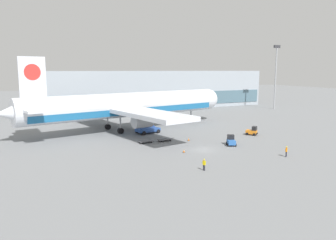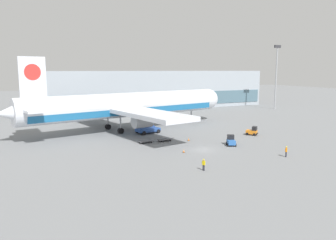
{
  "view_description": "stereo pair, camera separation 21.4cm",
  "coord_description": "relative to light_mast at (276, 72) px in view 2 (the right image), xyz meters",
  "views": [
    {
      "loc": [
        -30.79,
        -49.97,
        14.38
      ],
      "look_at": [
        -1.68,
        11.19,
        4.0
      ],
      "focal_mm": 35.0,
      "sensor_mm": 36.0,
      "label": 1
    },
    {
      "loc": [
        -30.6,
        -50.07,
        14.38
      ],
      "look_at": [
        -1.68,
        11.19,
        4.0
      ],
      "focal_mm": 35.0,
      "sensor_mm": 36.0,
      "label": 2
    }
  ],
  "objects": [
    {
      "name": "ground_plane",
      "position": [
        -56.79,
        -42.22,
        -13.47
      ],
      "size": [
        400.0,
        400.0,
        0.0
      ],
      "primitive_type": "plane",
      "color": "slate"
    },
    {
      "name": "terminal_building",
      "position": [
        -39.4,
        24.23,
        -6.49
      ],
      "size": [
        90.0,
        18.2,
        14.0
      ],
      "color": "#9EA8B2",
      "rests_on": "ground_plane"
    },
    {
      "name": "light_mast",
      "position": [
        0.0,
        0.0,
        0.0
      ],
      "size": [
        2.8,
        0.5,
        23.27
      ],
      "color": "#9EA0A5",
      "rests_on": "ground_plane"
    },
    {
      "name": "airplane_main",
      "position": [
        -63.17,
        -17.51,
        -7.63
      ],
      "size": [
        57.49,
        48.64,
        17.0
      ],
      "rotation": [
        0.0,
        0.0,
        0.2
      ],
      "color": "silver",
      "rests_on": "ground_plane"
    },
    {
      "name": "scissor_lift_loader",
      "position": [
        -60.02,
        -23.4,
        -11.44
      ],
      "size": [
        5.69,
        4.24,
        5.34
      ],
      "rotation": [
        0.0,
        0.0,
        0.2
      ],
      "color": "#284C99",
      "rests_on": "ground_plane"
    },
    {
      "name": "baggage_tug_foreground",
      "position": [
        -50.17,
        -41.83,
        -12.6
      ],
      "size": [
        2.42,
        2.8,
        2.0
      ],
      "rotation": [
        0.0,
        0.0,
        1.13
      ],
      "color": "#2D66B7",
      "rests_on": "ground_plane"
    },
    {
      "name": "baggage_tug_mid",
      "position": [
        -39.85,
        -35.61,
        -12.6
      ],
      "size": [
        2.62,
        2.81,
        2.0
      ],
      "rotation": [
        0.0,
        0.0,
        -0.95
      ],
      "color": "orange",
      "rests_on": "ground_plane"
    },
    {
      "name": "baggage_dolly_lead",
      "position": [
        -64.26,
        -32.84,
        -13.08
      ],
      "size": [
        3.73,
        1.62,
        0.48
      ],
      "rotation": [
        0.0,
        0.0,
        0.05
      ],
      "color": "#56565B",
      "rests_on": "ground_plane"
    },
    {
      "name": "baggage_dolly_second",
      "position": [
        -60.17,
        -32.91,
        -13.08
      ],
      "size": [
        3.73,
        1.62,
        0.48
      ],
      "rotation": [
        0.0,
        0.0,
        0.05
      ],
      "color": "#56565B",
      "rests_on": "ground_plane"
    },
    {
      "name": "ground_crew_near",
      "position": [
        -63.28,
        -53.25,
        -12.45
      ],
      "size": [
        0.34,
        0.53,
        1.74
      ],
      "rotation": [
        0.0,
        0.0,
        1.98
      ],
      "color": "black",
      "rests_on": "ground_plane"
    },
    {
      "name": "ground_crew_far",
      "position": [
        -46.9,
        -52.71,
        -12.39
      ],
      "size": [
        0.52,
        0.35,
        1.83
      ],
      "rotation": [
        0.0,
        0.0,
        0.45
      ],
      "color": "black",
      "rests_on": "ground_plane"
    },
    {
      "name": "traffic_cone_near",
      "position": [
        -60.95,
        -42.75,
        -13.19
      ],
      "size": [
        0.4,
        0.4,
        0.59
      ],
      "color": "black",
      "rests_on": "ground_plane"
    },
    {
      "name": "traffic_cone_far",
      "position": [
        -55.49,
        -34.64,
        -13.13
      ],
      "size": [
        0.4,
        0.4,
        0.7
      ],
      "color": "black",
      "rests_on": "ground_plane"
    }
  ]
}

